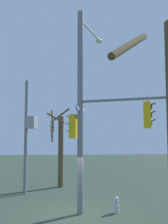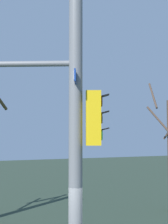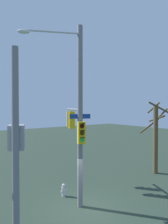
# 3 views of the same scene
# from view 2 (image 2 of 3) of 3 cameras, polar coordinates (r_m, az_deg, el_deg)

# --- Properties ---
(main_signal_pole_assembly) EXTENTS (5.25, 5.46, 9.33)m
(main_signal_pole_assembly) POSITION_cam_2_polar(r_m,az_deg,el_deg) (6.85, -8.58, 6.42)
(main_signal_pole_assembly) COLOR slate
(main_signal_pole_assembly) RESTS_ON ground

